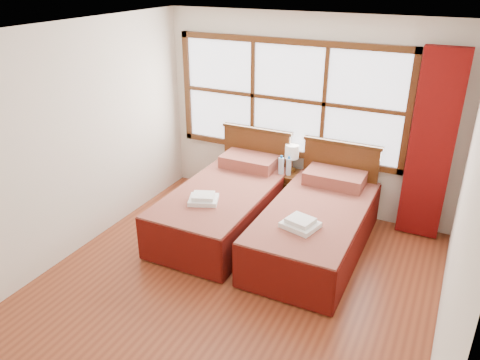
% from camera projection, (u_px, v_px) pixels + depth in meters
% --- Properties ---
extents(floor, '(4.50, 4.50, 0.00)m').
position_uv_depth(floor, '(228.00, 292.00, 4.89)').
color(floor, brown).
rests_on(floor, ground).
extents(ceiling, '(4.50, 4.50, 0.00)m').
position_uv_depth(ceiling, '(225.00, 34.00, 3.80)').
color(ceiling, white).
rests_on(ceiling, wall_back).
extents(wall_back, '(4.00, 0.00, 4.00)m').
position_uv_depth(wall_back, '(306.00, 115.00, 6.18)').
color(wall_back, silver).
rests_on(wall_back, floor).
extents(wall_left, '(0.00, 4.50, 4.50)m').
position_uv_depth(wall_left, '(66.00, 146.00, 5.14)').
color(wall_left, silver).
rests_on(wall_left, floor).
extents(wall_right, '(0.00, 4.50, 4.50)m').
position_uv_depth(wall_right, '(460.00, 228.00, 3.54)').
color(wall_right, silver).
rests_on(wall_right, floor).
extents(window, '(3.16, 0.06, 1.56)m').
position_uv_depth(window, '(288.00, 99.00, 6.16)').
color(window, white).
rests_on(window, wall_back).
extents(curtain, '(0.50, 0.16, 2.30)m').
position_uv_depth(curtain, '(431.00, 147.00, 5.48)').
color(curtain, maroon).
rests_on(curtain, wall_back).
extents(bed_left, '(1.10, 2.12, 1.07)m').
position_uv_depth(bed_left, '(226.00, 204.00, 5.99)').
color(bed_left, '#3C220C').
rests_on(bed_left, floor).
extents(bed_right, '(1.09, 2.11, 1.06)m').
position_uv_depth(bed_right, '(316.00, 225.00, 5.51)').
color(bed_right, '#3C220C').
rests_on(bed_right, floor).
extents(nightstand, '(0.41, 0.41, 0.55)m').
position_uv_depth(nightstand, '(287.00, 191.00, 6.45)').
color(nightstand, '#4D2910').
rests_on(nightstand, floor).
extents(towels_left, '(0.42, 0.39, 0.10)m').
position_uv_depth(towels_left, '(203.00, 199.00, 5.49)').
color(towels_left, white).
rests_on(towels_left, bed_left).
extents(towels_right, '(0.42, 0.39, 0.11)m').
position_uv_depth(towels_right, '(300.00, 223.00, 4.97)').
color(towels_right, white).
rests_on(towels_right, bed_right).
extents(lamp, '(0.19, 0.19, 0.37)m').
position_uv_depth(lamp, '(292.00, 152.00, 6.31)').
color(lamp, gold).
rests_on(lamp, nightstand).
extents(bottle_near, '(0.07, 0.07, 0.28)m').
position_uv_depth(bottle_near, '(281.00, 166.00, 6.21)').
color(bottle_near, silver).
rests_on(bottle_near, nightstand).
extents(bottle_far, '(0.07, 0.07, 0.26)m').
position_uv_depth(bottle_far, '(289.00, 166.00, 6.22)').
color(bottle_far, silver).
rests_on(bottle_far, nightstand).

